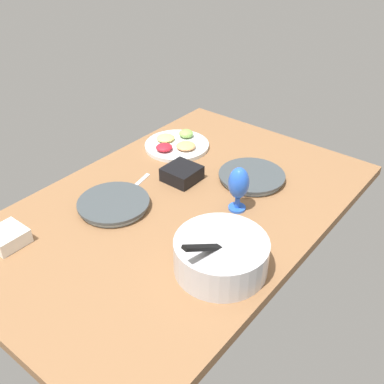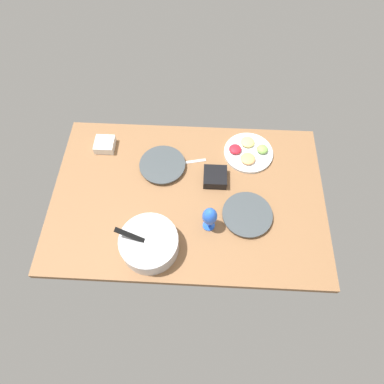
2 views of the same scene
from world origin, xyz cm
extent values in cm
cube|color=#8C603D|center=(0.00, 0.00, -2.00)|extent=(160.00, 104.00, 4.00)
cylinder|color=silver|center=(-34.20, 12.09, 0.91)|extent=(26.09, 26.09, 1.82)
cylinder|color=#3E4549|center=(-34.20, 12.09, 2.36)|extent=(28.36, 28.36, 1.09)
cylinder|color=silver|center=(16.73, -19.01, 0.96)|extent=(25.93, 25.93, 1.92)
cylinder|color=#3E4549|center=(16.73, -19.01, 2.50)|extent=(28.19, 28.19, 1.15)
cylinder|color=silver|center=(18.34, 33.47, 5.74)|extent=(30.81, 30.81, 11.47)
cylinder|color=white|center=(18.34, 33.47, 9.18)|extent=(27.73, 27.73, 2.06)
cube|color=black|center=(23.74, 33.47, 12.75)|extent=(22.38, 6.52, 12.63)
cylinder|color=silver|center=(-36.48, -31.77, 0.90)|extent=(30.79, 30.79, 1.80)
ellipsoid|color=red|center=(-27.96, -32.32, 3.27)|extent=(7.73, 7.73, 2.95)
ellipsoid|color=#F2A566|center=(-35.69, -25.53, 3.11)|extent=(9.12, 9.12, 2.63)
ellipsoid|color=#8CC659|center=(-44.90, -32.92, 3.61)|extent=(6.93, 6.93, 3.62)
ellipsoid|color=#F9E072|center=(-35.96, -38.54, 3.03)|extent=(8.72, 8.72, 2.46)
cylinder|color=blue|center=(-12.71, 19.09, 0.50)|extent=(6.79, 6.79, 1.00)
cylinder|color=blue|center=(-12.71, 19.09, 3.26)|extent=(2.00, 2.00, 4.51)
ellipsoid|color=blue|center=(-12.71, 19.09, 12.04)|extent=(8.02, 8.02, 13.06)
cube|color=black|center=(-15.65, -11.30, 3.01)|extent=(13.80, 13.80, 6.02)
cube|color=tan|center=(-15.65, -11.30, 4.94)|extent=(11.31, 11.31, 1.93)
cube|color=white|center=(54.66, -32.34, 2.65)|extent=(12.07, 12.07, 5.30)
cube|color=#F9E072|center=(54.66, -32.34, 4.34)|extent=(9.90, 9.90, 1.69)
cube|color=silver|center=(-0.98, -23.60, 0.30)|extent=(17.97, 5.59, 0.60)
camera|label=1|loc=(110.08, 94.96, 104.89)|focal=42.54mm
camera|label=2|loc=(-6.98, 92.50, 168.00)|focal=30.50mm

